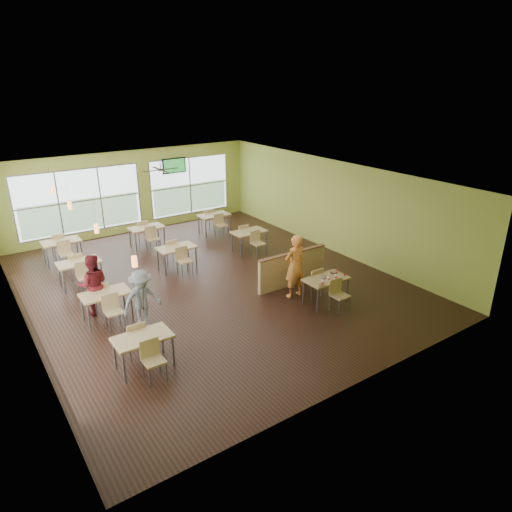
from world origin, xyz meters
The scene contains 20 objects.
room centered at (0.00, 0.00, 1.60)m, with size 12.00×12.04×3.20m.
window_bays centered at (-2.65, 3.08, 1.48)m, with size 9.24×10.24×2.38m.
main_table centered at (2.00, -3.00, 0.63)m, with size 1.22×1.52×0.87m.
half_wall_divider centered at (2.00, -1.55, 0.52)m, with size 2.40×0.14×1.04m.
dining_tables centered at (-1.05, 1.71, 0.63)m, with size 6.92×8.72×0.87m.
pendant_lights centered at (-3.20, 0.68, 2.45)m, with size 0.11×7.31×0.86m.
ceiling_fan centered at (0.00, 3.00, 2.95)m, with size 1.25×1.25×0.29m.
tv_backwall centered at (1.80, 5.90, 2.45)m, with size 1.00×0.07×0.60m.
man_plaid centered at (1.57, -2.18, 0.92)m, with size 0.67×0.44×1.83m, color #F2531A.
patron_maroon centered at (-3.34, 0.00, 0.82)m, with size 0.80×0.62×1.64m, color #5C1316.
patron_grey centered at (-2.59, -1.43, 0.77)m, with size 1.00×0.57×1.54m, color slate.
cup_blue centered at (1.64, -3.24, 0.82)m, with size 0.09×0.09×0.33m.
cup_yellow centered at (1.91, -3.16, 0.81)m, with size 0.09×0.09×0.31m.
cup_red_near centered at (2.17, -3.18, 0.82)m, with size 0.10×0.10×0.34m.
cup_red_far centered at (2.20, -3.19, 0.82)m, with size 0.09×0.09×0.33m.
food_basket centered at (2.41, -2.87, 0.78)m, with size 0.23×0.23×0.05m.
ketchup_cup centered at (2.55, -3.14, 0.76)m, with size 0.06×0.06×0.02m, color #B0000C.
wrapper_left centered at (1.58, -3.24, 0.77)m, with size 0.18×0.16×0.04m, color #916846.
wrapper_mid centered at (1.94, -2.96, 0.78)m, with size 0.22×0.20×0.06m, color #916846.
wrapper_right centered at (2.25, -3.30, 0.77)m, with size 0.13×0.12×0.03m, color #916846.
Camera 1 is at (-5.91, -11.16, 5.85)m, focal length 32.00 mm.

